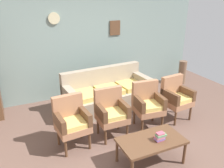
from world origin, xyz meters
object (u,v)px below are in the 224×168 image
object	(u,v)px
armchair_near_couch_end	(111,111)
coffee_table	(151,142)
armchair_by_doorway	(148,103)
armchair_near_cabinet	(176,96)
floor_vase_by_wall	(182,72)
book_stack_on_table	(160,137)
floral_couch	(108,95)
armchair_row_middle	(72,120)

from	to	relation	value
armchair_near_couch_end	coffee_table	bearing A→B (deg)	-75.86
armchair_by_doorway	armchair_near_cabinet	distance (m)	0.71
armchair_near_couch_end	floor_vase_by_wall	world-z (taller)	armchair_near_couch_end
book_stack_on_table	floor_vase_by_wall	bearing A→B (deg)	44.53
floral_couch	armchair_by_doorway	bearing A→B (deg)	-68.96
armchair_by_doorway	armchair_near_cabinet	xyz separation A→B (m)	(0.70, 0.03, 0.00)
book_stack_on_table	floor_vase_by_wall	xyz separation A→B (m)	(2.62, 2.58, -0.15)
floral_couch	coffee_table	bearing A→B (deg)	-94.09
floral_couch	armchair_row_middle	bearing A→B (deg)	-136.72
armchair_by_doorway	coffee_table	bearing A→B (deg)	-119.60
armchair_by_doorway	coffee_table	world-z (taller)	armchair_by_doorway
coffee_table	book_stack_on_table	world-z (taller)	book_stack_on_table
armchair_near_couch_end	coffee_table	xyz separation A→B (m)	(0.24, -0.95, -0.12)
floral_couch	armchair_near_cabinet	bearing A→B (deg)	-42.44
coffee_table	armchair_near_cabinet	bearing A→B (deg)	38.12
armchair_near_cabinet	floor_vase_by_wall	size ratio (longest dim) A/B	1.35
floral_couch	armchair_by_doorway	size ratio (longest dim) A/B	2.24
armchair_by_doorway	floor_vase_by_wall	distance (m)	2.69
book_stack_on_table	floor_vase_by_wall	distance (m)	3.68
armchair_near_couch_end	armchair_by_doorway	size ratio (longest dim) A/B	1.00
armchair_row_middle	armchair_by_doorway	world-z (taller)	same
armchair_near_cabinet	floor_vase_by_wall	world-z (taller)	armchair_near_cabinet
armchair_near_couch_end	armchair_near_cabinet	world-z (taller)	same
armchair_row_middle	armchair_near_cabinet	size ratio (longest dim) A/B	1.00
floral_couch	armchair_near_cabinet	world-z (taller)	same
armchair_near_couch_end	armchair_row_middle	bearing A→B (deg)	-179.02
floor_vase_by_wall	armchair_near_couch_end	bearing A→B (deg)	-152.13
armchair_by_doorway	coffee_table	distance (m)	1.10
armchair_near_couch_end	coffee_table	distance (m)	0.98
armchair_near_cabinet	armchair_by_doorway	bearing A→B (deg)	-177.85
armchair_by_doorway	armchair_near_cabinet	bearing A→B (deg)	2.15
armchair_row_middle	book_stack_on_table	xyz separation A→B (m)	(1.08, -1.00, -0.02)
floor_vase_by_wall	floral_couch	bearing A→B (deg)	-168.42
armchair_by_doorway	armchair_near_couch_end	bearing A→B (deg)	-179.73
book_stack_on_table	floor_vase_by_wall	world-z (taller)	floor_vase_by_wall
floral_couch	armchair_near_couch_end	xyz separation A→B (m)	(-0.38, -1.04, 0.17)
book_stack_on_table	armchair_by_doorway	bearing A→B (deg)	66.82
armchair_row_middle	coffee_table	bearing A→B (deg)	-43.79
armchair_near_cabinet	coffee_table	bearing A→B (deg)	-141.88
floral_couch	coffee_table	xyz separation A→B (m)	(-0.14, -1.98, 0.05)
armchair_near_couch_end	armchair_by_doorway	xyz separation A→B (m)	(0.78, 0.00, 0.00)
armchair_near_cabinet	coffee_table	size ratio (longest dim) A/B	0.90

